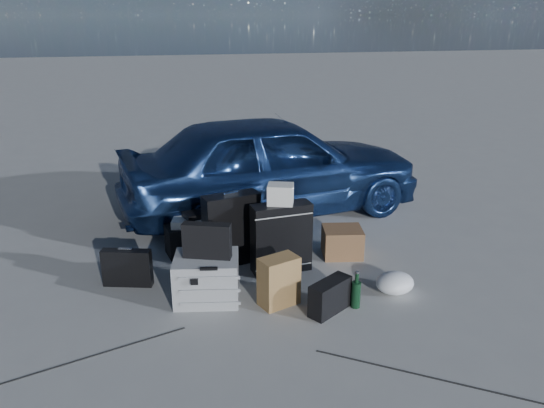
% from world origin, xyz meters
% --- Properties ---
extents(ground, '(60.00, 60.00, 0.00)m').
position_xyz_m(ground, '(0.00, 0.00, 0.00)').
color(ground, '#9D9D98').
rests_on(ground, ground).
extents(car, '(3.75, 1.99, 1.22)m').
position_xyz_m(car, '(0.57, 2.12, 0.61)').
color(car, navy).
rests_on(car, ground).
extents(pelican_case, '(0.60, 0.52, 0.39)m').
position_xyz_m(pelican_case, '(-0.43, 0.19, 0.19)').
color(pelican_case, '#939598').
rests_on(pelican_case, ground).
extents(laptop_bag, '(0.41, 0.23, 0.30)m').
position_xyz_m(laptop_bag, '(-0.42, 0.19, 0.54)').
color(laptop_bag, black).
rests_on(laptop_bag, pelican_case).
extents(briefcase, '(0.45, 0.21, 0.34)m').
position_xyz_m(briefcase, '(-1.10, 0.59, 0.17)').
color(briefcase, black).
rests_on(briefcase, ground).
extents(suitcase_left, '(0.57, 0.31, 0.70)m').
position_xyz_m(suitcase_left, '(-0.12, 0.84, 0.35)').
color(suitcase_left, black).
rests_on(suitcase_left, ground).
extents(suitcase_right, '(0.57, 0.26, 0.66)m').
position_xyz_m(suitcase_right, '(0.31, 0.57, 0.33)').
color(suitcase_right, black).
rests_on(suitcase_right, ground).
extents(white_carton, '(0.28, 0.25, 0.18)m').
position_xyz_m(white_carton, '(0.30, 0.59, 0.75)').
color(white_carton, silver).
rests_on(white_carton, suitcase_right).
extents(duffel_bag, '(0.64, 0.37, 0.30)m').
position_xyz_m(duffel_bag, '(-0.43, 1.17, 0.15)').
color(duffel_bag, black).
rests_on(duffel_bag, ground).
extents(flat_box_white, '(0.50, 0.42, 0.08)m').
position_xyz_m(flat_box_white, '(-0.43, 1.17, 0.34)').
color(flat_box_white, silver).
rests_on(flat_box_white, duffel_bag).
extents(flat_box_black, '(0.29, 0.25, 0.05)m').
position_xyz_m(flat_box_black, '(-0.42, 1.16, 0.41)').
color(flat_box_black, black).
rests_on(flat_box_black, flat_box_white).
extents(kraft_bag, '(0.36, 0.29, 0.42)m').
position_xyz_m(kraft_bag, '(0.14, -0.04, 0.21)').
color(kraft_bag, olive).
rests_on(kraft_bag, ground).
extents(cardboard_box, '(0.44, 0.40, 0.29)m').
position_xyz_m(cardboard_box, '(0.98, 0.76, 0.14)').
color(cardboard_box, brown).
rests_on(cardboard_box, ground).
extents(plastic_bag, '(0.36, 0.32, 0.19)m').
position_xyz_m(plastic_bag, '(1.17, -0.07, 0.09)').
color(plastic_bag, white).
rests_on(plastic_bag, ground).
extents(messenger_bag, '(0.41, 0.34, 0.27)m').
position_xyz_m(messenger_bag, '(0.51, -0.24, 0.14)').
color(messenger_bag, black).
rests_on(messenger_bag, ground).
extents(green_bottle, '(0.09, 0.09, 0.31)m').
position_xyz_m(green_bottle, '(0.75, -0.22, 0.16)').
color(green_bottle, black).
rests_on(green_bottle, ground).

